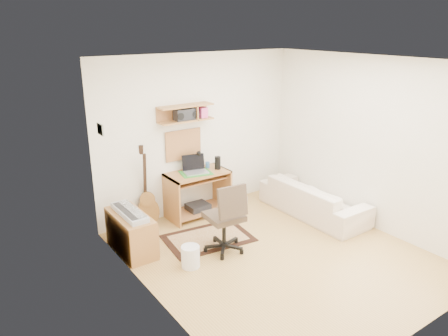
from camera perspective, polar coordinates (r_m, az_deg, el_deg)
floor at (r=6.07m, az=7.00°, el=-11.40°), size 3.60×4.00×0.01m
ceiling at (r=5.28m, az=8.14°, el=13.97°), size 3.60×4.00×0.01m
back_wall at (r=7.08m, az=-3.45°, el=4.55°), size 3.60×0.01×2.60m
left_wall at (r=4.58m, az=-9.50°, el=-3.67°), size 0.01×4.00×2.60m
right_wall at (r=6.84m, az=18.82°, el=3.08°), size 0.01×4.00×2.60m
wall_shelf at (r=6.73m, az=-5.12°, el=7.27°), size 0.90×0.25×0.26m
cork_board at (r=6.94m, az=-5.43°, el=3.11°), size 0.64×0.03×0.49m
wall_photo at (r=5.79m, az=-16.09°, el=4.95°), size 0.02×0.20×0.15m
desk at (r=7.04m, az=-3.51°, el=-3.47°), size 1.00×0.55×0.75m
laptop at (r=6.83m, az=-3.78°, el=0.43°), size 0.44×0.44×0.28m
speaker at (r=7.02m, az=-0.85°, el=0.69°), size 0.10×0.10×0.21m
desk_lamp at (r=7.04m, az=-3.22°, el=1.15°), size 0.11×0.11×0.32m
pencil_cup at (r=7.10m, az=-2.20°, el=0.42°), size 0.07×0.07×0.10m
boombox at (r=6.73m, az=-5.13°, el=7.09°), size 0.36×0.17×0.19m
rug at (r=6.44m, az=-2.12°, el=-9.27°), size 1.33×0.97×0.02m
task_chair at (r=5.90m, az=0.00°, el=-6.45°), size 0.57×0.57×1.04m
cabinet at (r=6.13m, az=-12.24°, el=-8.41°), size 0.40×0.90×0.55m
music_keyboard at (r=6.00m, az=-12.45°, el=-5.78°), size 0.24×0.77×0.07m
guitar at (r=6.69m, az=-10.20°, el=-2.45°), size 0.38×0.29×1.29m
waste_basket at (r=5.71m, az=-4.47°, el=-11.64°), size 0.28×0.28×0.29m
printer at (r=7.58m, az=1.07°, el=-4.14°), size 0.48×0.39×0.17m
sofa at (r=7.21m, az=11.82°, el=-3.31°), size 0.55×1.90×0.74m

